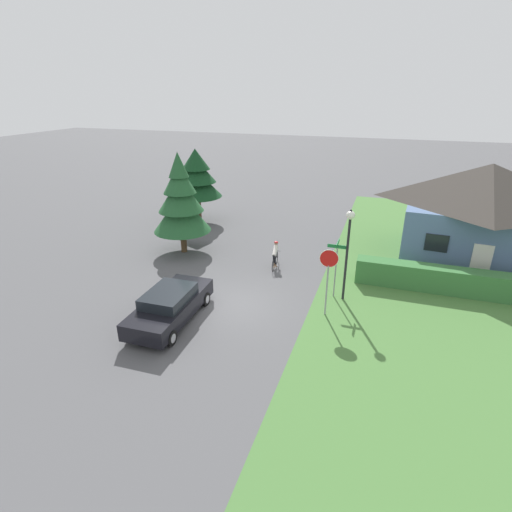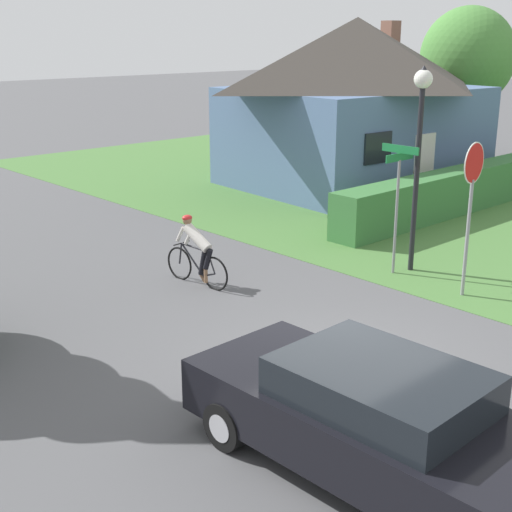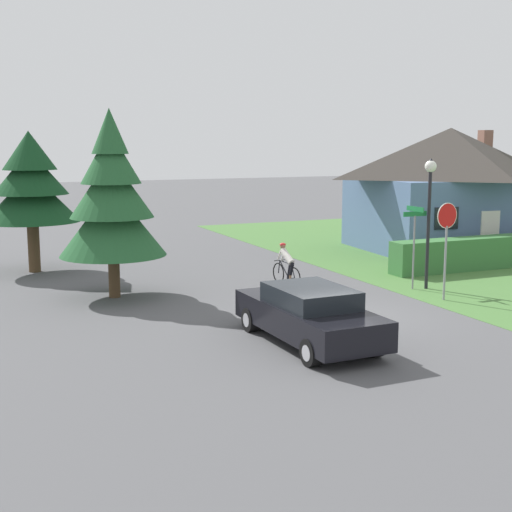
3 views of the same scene
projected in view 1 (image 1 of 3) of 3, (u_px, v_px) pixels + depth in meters
ground_plane at (230, 306)px, 17.91m from camera, size 140.00×140.00×0.00m
grass_verge_right at (498, 304)px, 18.02m from camera, size 16.00×36.00×0.01m
cottage_house at (483, 212)px, 21.62m from camera, size 8.69×7.09×5.42m
hedge_row at (470, 283)px, 18.60m from camera, size 10.35×0.90×1.23m
sedan_left_lane at (170, 305)px, 16.50m from camera, size 2.00×4.71×1.41m
cyclist at (275, 256)px, 21.49m from camera, size 0.44×1.73×1.44m
stop_sign at (328, 269)px, 16.39m from camera, size 0.78×0.10×3.01m
street_lamp at (349, 235)px, 17.25m from camera, size 0.38×0.38×4.31m
street_name_sign at (336, 259)px, 17.98m from camera, size 0.90×0.90×2.74m
conifer_tall_near at (181, 201)px, 22.69m from camera, size 3.30×3.30×5.84m
conifer_tall_far at (196, 177)px, 27.99m from camera, size 3.51×3.51×5.22m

